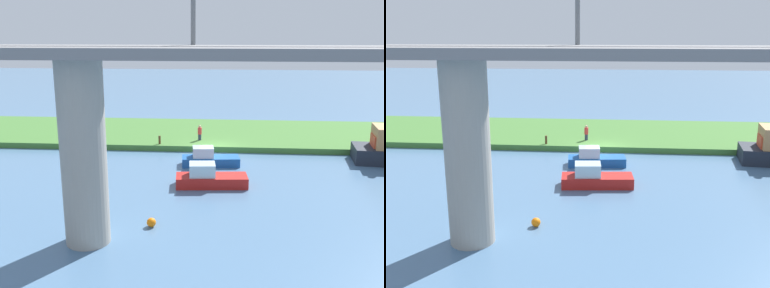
# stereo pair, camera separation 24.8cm
# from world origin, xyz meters

# --- Properties ---
(ground_plane) EXTENTS (160.00, 160.00, 0.00)m
(ground_plane) POSITION_xyz_m (0.00, 0.00, 0.00)
(ground_plane) COLOR #4C7093
(grassy_bank) EXTENTS (80.00, 12.00, 0.50)m
(grassy_bank) POSITION_xyz_m (0.00, -6.00, 0.25)
(grassy_bank) COLOR #427533
(grassy_bank) RESTS_ON ground
(bridge_pylon) EXTENTS (2.20, 2.20, 9.09)m
(bridge_pylon) POSITION_xyz_m (5.78, 17.21, 4.55)
(bridge_pylon) COLOR #9E998E
(bridge_pylon) RESTS_ON ground
(bridge_span) EXTENTS (71.69, 4.30, 3.25)m
(bridge_span) POSITION_xyz_m (5.78, 17.19, 9.59)
(bridge_span) COLOR slate
(bridge_span) RESTS_ON bridge_pylon
(person_on_bank) EXTENTS (0.45, 0.45, 1.39)m
(person_on_bank) POSITION_xyz_m (1.43, -2.32, 1.20)
(person_on_bank) COLOR #2D334C
(person_on_bank) RESTS_ON grassy_bank
(mooring_post) EXTENTS (0.20, 0.20, 0.73)m
(mooring_post) POSITION_xyz_m (4.85, -0.63, 0.86)
(mooring_post) COLOR brown
(mooring_post) RESTS_ON grassy_bank
(pontoon_yellow) EXTENTS (4.92, 2.11, 1.60)m
(pontoon_yellow) POSITION_xyz_m (0.10, 8.55, 0.57)
(pontoon_yellow) COLOR red
(pontoon_yellow) RESTS_ON ground
(houseboat_blue) EXTENTS (4.57, 2.01, 1.48)m
(houseboat_blue) POSITION_xyz_m (0.34, 3.78, 0.53)
(houseboat_blue) COLOR #195199
(houseboat_blue) RESTS_ON ground
(marker_buoy) EXTENTS (0.50, 0.50, 0.50)m
(marker_buoy) POSITION_xyz_m (2.93, 15.26, 0.25)
(marker_buoy) COLOR orange
(marker_buoy) RESTS_ON ground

